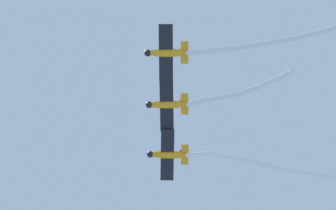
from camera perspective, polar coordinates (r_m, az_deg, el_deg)
airplane_lead at (r=91.73m, az=-0.03°, el=-4.23°), size 7.72×5.75×1.94m
smoke_trail_lead at (r=94.58m, az=10.49°, el=-5.68°), size 8.85×28.69×1.47m
airplane_left_wing at (r=89.11m, az=-0.08°, el=0.05°), size 7.68×5.70×1.94m
smoke_trail_left_wing at (r=90.31m, az=6.24°, el=1.24°), size 4.38×14.86×3.59m
airplane_right_wing at (r=86.44m, az=-0.15°, el=4.45°), size 7.68×5.70×1.94m
smoke_trail_right_wing at (r=86.12m, az=9.45°, el=5.59°), size 6.04×23.37×2.91m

